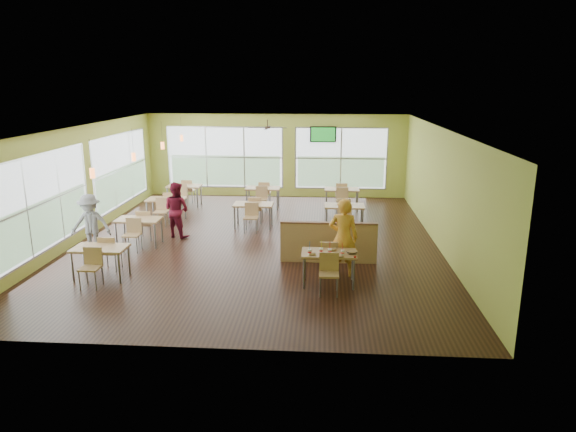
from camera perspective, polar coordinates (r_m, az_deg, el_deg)
The scene contains 20 objects.
room at distance 14.15m, azimuth -3.56°, elevation 3.31°, with size 12.00×12.04×3.20m.
window_bays at distance 17.66m, azimuth -10.82°, elevation 4.95°, with size 9.24×10.24×2.38m.
main_table at distance 11.39m, azimuth 4.57°, elevation -4.61°, with size 1.22×1.52×0.87m.
half_wall_divider at distance 12.80m, azimuth 4.52°, elevation -2.92°, with size 2.40×0.14×1.04m.
dining_tables at distance 16.18m, azimuth -6.41°, elevation 1.18°, with size 6.92×8.72×0.87m.
pendant_lights at distance 15.41m, azimuth -15.25°, elevation 6.98°, with size 0.11×7.31×0.86m.
ceiling_fan at distance 16.91m, azimuth -2.29°, elevation 9.80°, with size 1.25×1.25×0.29m.
tv_backwall at distance 19.74m, azimuth 3.92°, elevation 9.04°, with size 1.00×0.07×0.60m.
man_plaid at distance 11.84m, azimuth 6.17°, elevation -2.41°, with size 0.67×0.44×1.85m, color orange.
patron_maroon at distance 15.15m, azimuth -12.28°, elevation 0.70°, with size 0.79×0.61×1.62m, color maroon.
patron_grey at distance 14.28m, azimuth -21.09°, elevation -0.87°, with size 1.03×0.59×1.60m, color slate.
cup_blue at distance 11.15m, azimuth 2.41°, elevation -3.99°, with size 0.09×0.09×0.33m.
cup_yellow at distance 11.27m, azimuth 3.71°, elevation -3.83°, with size 0.09×0.09×0.31m.
cup_red_near at distance 11.22m, azimuth 4.66°, elevation -3.92°, with size 0.09×0.09×0.31m.
cup_red_far at distance 11.18m, azimuth 6.08°, elevation -4.04°, with size 0.08×0.08×0.30m.
food_basket at distance 11.32m, azimuth 7.12°, elevation -3.99°, with size 0.25×0.25×0.06m.
ketchup_cup at distance 11.08m, azimuth 7.45°, elevation -4.53°, with size 0.06×0.06×0.02m, color #9C0900.
wrapper_left at distance 11.17m, azimuth 2.74°, elevation -4.22°, with size 0.17×0.15×0.04m, color tan.
wrapper_mid at distance 11.48m, azimuth 4.88°, elevation -3.70°, with size 0.21×0.19×0.05m, color tan.
wrapper_right at distance 11.07m, azimuth 5.93°, elevation -4.49°, with size 0.13×0.12×0.03m, color tan.
Camera 1 is at (1.85, -13.75, 4.39)m, focal length 32.00 mm.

